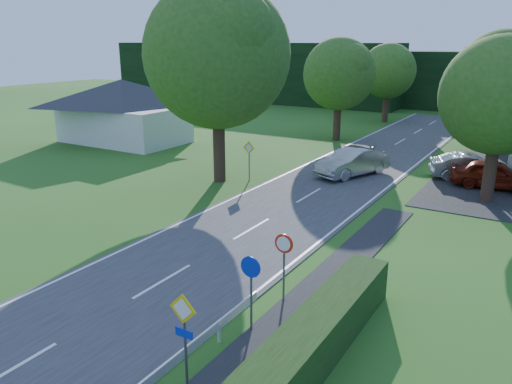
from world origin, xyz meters
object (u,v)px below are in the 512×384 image
Objects in this scene: parked_car_red at (494,174)px; moving_car at (352,162)px; motorcycle at (373,151)px; streetlight at (493,112)px; parked_car_silver_a at (471,167)px.

moving_car is at bearing 94.78° from parked_car_red.
parked_car_red is (8.40, -3.53, 0.24)m from motorcycle.
parked_car_silver_a is at bearing 115.63° from streetlight.
motorcycle is 0.45× the size of parked_car_silver_a.
streetlight is at bearing 27.61° from moving_car.
streetlight is at bearing 147.58° from parked_car_red.
streetlight is 4.39m from parked_car_silver_a.
moving_car is 8.16m from parked_car_red.
parked_car_red is (8.01, 1.56, -0.06)m from moving_car.
streetlight reaches higher than parked_car_silver_a.
moving_car is at bearing -174.79° from streetlight.
moving_car is 1.11× the size of parked_car_red.
streetlight is 3.76× the size of motorcycle.
moving_car reaches higher than parked_car_red.
motorcycle is at bearing 60.96° from parked_car_red.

